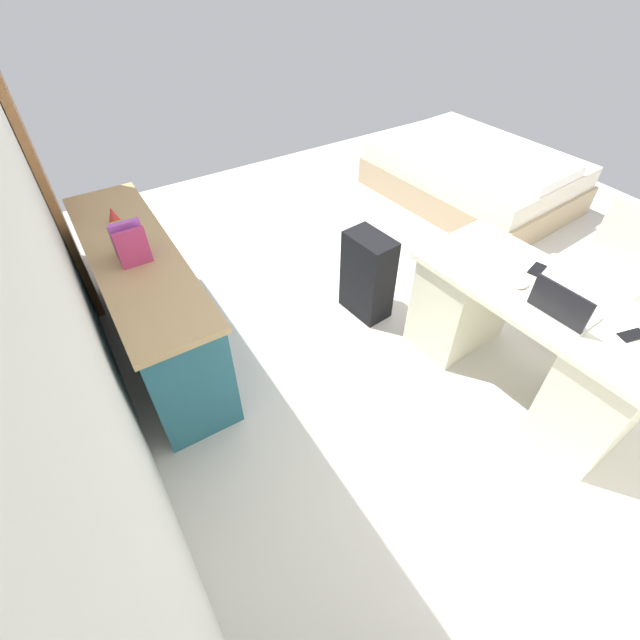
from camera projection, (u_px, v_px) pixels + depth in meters
name	position (u px, v px, depth m)	size (l,w,h in m)	color
ground_plane	(428.00, 291.00, 3.66)	(5.77, 5.77, 0.00)	beige
wall_back	(43.00, 250.00, 1.87)	(4.16, 0.10, 2.53)	silver
door_wooden	(37.00, 165.00, 3.02)	(0.88, 0.05, 2.04)	#936038
desk	(526.00, 337.00, 2.74)	(1.49, 0.77, 0.73)	beige
office_chair	(602.00, 285.00, 3.05)	(0.52, 0.52, 0.94)	black
credenza	(149.00, 302.00, 2.95)	(1.80, 0.48, 0.79)	#235B6B
bed	(473.00, 176.00, 4.61)	(2.01, 1.56, 0.58)	tan
suitcase_black	(368.00, 276.00, 3.27)	(0.36, 0.22, 0.65)	black
laptop	(562.00, 308.00, 2.34)	(0.33, 0.24, 0.21)	#B7B7BC
computer_mouse	(522.00, 284.00, 2.53)	(0.06, 0.10, 0.03)	white
cell_phone_near_laptop	(632.00, 335.00, 2.25)	(0.07, 0.14, 0.01)	black
cell_phone_by_mouse	(537.00, 269.00, 2.65)	(0.07, 0.14, 0.01)	black
book_row	(130.00, 242.00, 2.57)	(0.20, 0.17, 0.23)	#BB3669
figurine_small	(113.00, 215.00, 2.88)	(0.08, 0.08, 0.11)	red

